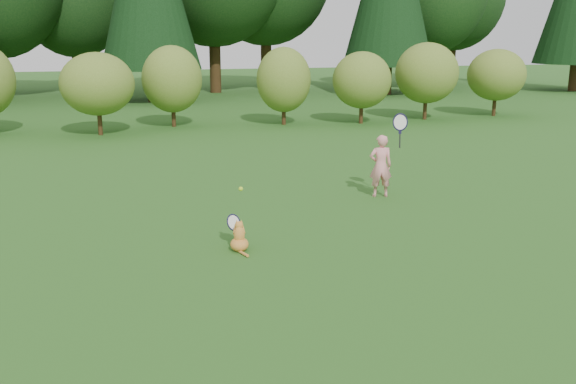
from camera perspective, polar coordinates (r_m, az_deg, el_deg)
name	(u,v)px	position (r m, az deg, el deg)	size (l,w,h in m)	color
ground	(289,253)	(9.29, 0.11, -5.41)	(100.00, 100.00, 0.00)	#225016
shrub_row	(185,86)	(21.65, -9.18, 9.26)	(28.00, 3.00, 2.80)	#5B7223
child	(381,164)	(12.46, 8.29, 2.44)	(0.71, 0.46, 1.81)	pink
cat	(239,235)	(9.35, -4.37, -3.82)	(0.37, 0.68, 0.60)	orange
tennis_ball	(241,189)	(8.92, -4.22, 0.28)	(0.06, 0.06, 0.06)	#93CA17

